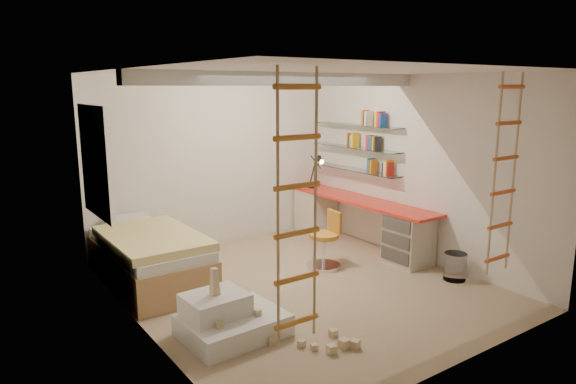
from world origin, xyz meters
TOP-DOWN VIEW (x-y plane):
  - floor at (0.00, 0.00)m, footprint 4.50×4.50m
  - ceiling_beam at (0.00, 0.30)m, footprint 4.00×0.18m
  - window_frame at (-1.97, 1.50)m, footprint 0.06×1.15m
  - window_blind at (-1.93, 1.50)m, footprint 0.02×1.00m
  - rope_ladder_left at (-1.35, -1.75)m, footprint 0.41×0.04m
  - rope_ladder_right at (1.35, -1.75)m, footprint 0.41×0.04m
  - waste_bin at (1.75, -0.93)m, footprint 0.28×0.28m
  - desk at (1.72, 0.86)m, footprint 0.56×2.80m
  - shelves at (1.87, 1.13)m, footprint 0.25×1.80m
  - bed at (-1.48, 1.23)m, footprint 1.02×2.00m
  - task_lamp at (1.67, 1.82)m, footprint 0.14×0.36m
  - swivel_chair at (0.68, 0.39)m, footprint 0.52×0.52m
  - play_platform at (-1.35, -0.59)m, footprint 1.00×0.80m
  - toy_blocks at (-1.02, -0.98)m, footprint 1.12×1.07m
  - books at (1.87, 1.13)m, footprint 0.14×0.70m

SIDE VIEW (x-z plane):
  - floor at x=0.00m, z-range 0.00..0.00m
  - play_platform at x=-1.35m, z-range -0.05..0.38m
  - waste_bin at x=1.75m, z-range 0.00..0.35m
  - toy_blocks at x=-1.02m, z-range -0.13..0.57m
  - swivel_chair at x=0.68m, z-range -0.10..0.68m
  - bed at x=-1.48m, z-range -0.02..0.67m
  - desk at x=1.72m, z-range 0.03..0.78m
  - task_lamp at x=1.67m, z-range 0.85..1.42m
  - shelves at x=1.87m, z-range 1.14..1.86m
  - rope_ladder_left at x=-1.35m, z-range 0.45..2.58m
  - rope_ladder_right at x=1.35m, z-range 0.45..2.58m
  - window_frame at x=-1.97m, z-range 0.88..2.23m
  - window_blind at x=-1.93m, z-range 0.95..2.15m
  - books at x=1.87m, z-range 1.16..2.08m
  - ceiling_beam at x=0.00m, z-range 2.44..2.60m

